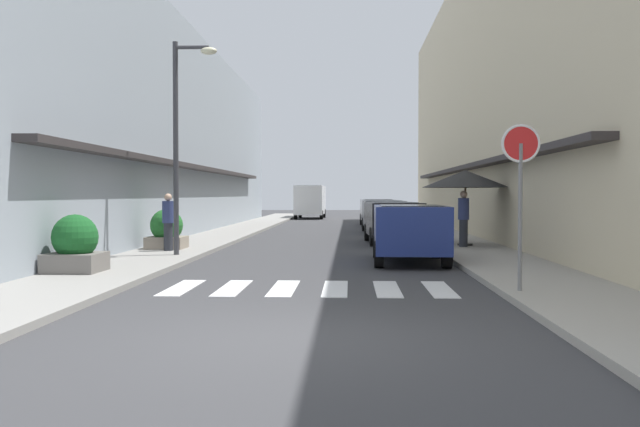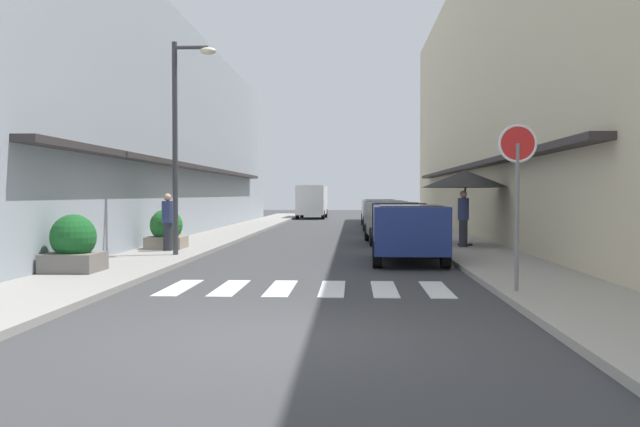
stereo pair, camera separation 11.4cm
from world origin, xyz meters
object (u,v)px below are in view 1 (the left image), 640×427
delivery_van (310,199)px  round_street_sign (521,163)px  parked_car_far (383,212)px  pedestrian_walking_near (464,217)px  planter_corner (75,246)px  pedestrian_walking_far (168,221)px  street_lamp (182,126)px  parked_car_near (409,227)px  parked_car_mid (393,218)px  parked_car_distant (377,209)px  planter_midblock (167,231)px  cafe_umbrella (465,179)px

delivery_van → round_street_sign: (5.70, -37.61, 0.85)m
parked_car_far → pedestrian_walking_near: pedestrian_walking_near is taller
planter_corner → pedestrian_walking_far: pedestrian_walking_far is taller
round_street_sign → street_lamp: bearing=138.3°
parked_car_near → parked_car_mid: bearing=90.0°
parked_car_near → round_street_sign: 6.11m
parked_car_mid → street_lamp: 8.93m
parked_car_near → parked_car_distant: bearing=90.0°
parked_car_mid → planter_midblock: bearing=-150.2°
parked_car_distant → delivery_van: bearing=110.9°
parked_car_near → planter_midblock: (-6.99, 2.80, -0.27)m
parked_car_far → pedestrian_walking_far: size_ratio=2.46×
parked_car_mid → delivery_van: delivery_van is taller
parked_car_distant → planter_corner: (-7.25, -23.76, -0.26)m
street_lamp → pedestrian_walking_far: street_lamp is taller
parked_car_far → delivery_van: bearing=103.4°
delivery_van → planter_midblock: (-2.63, -29.00, -0.75)m
pedestrian_walking_far → round_street_sign: bearing=-78.4°
parked_car_far → delivery_van: delivery_van is taller
parked_car_distant → street_lamp: street_lamp is taller
planter_midblock → pedestrian_walking_near: pedestrian_walking_near is taller
cafe_umbrella → planter_midblock: 9.41m
parked_car_far → cafe_umbrella: 9.45m
parked_car_distant → round_street_sign: bearing=-87.1°
round_street_sign → street_lamp: street_lamp is taller
street_lamp → parked_car_mid: bearing=45.5°
planter_midblock → parked_car_far: bearing=56.9°
delivery_van → round_street_sign: bearing=-81.4°
parked_car_distant → round_street_sign: (1.34, -26.19, 1.34)m
parked_car_mid → planter_midblock: parked_car_mid is taller
parked_car_distant → pedestrian_walking_near: bearing=-83.1°
parked_car_distant → round_street_sign: round_street_sign is taller
parked_car_near → planter_corner: (-7.25, -3.38, -0.26)m
parked_car_near → street_lamp: bearing=173.1°
cafe_umbrella → pedestrian_walking_far: size_ratio=1.67×
parked_car_mid → parked_car_distant: same height
parked_car_near → planter_midblock: parked_car_near is taller
street_lamp → parked_car_distant: bearing=73.1°
parked_car_near → planter_corner: bearing=-155.0°
street_lamp → planter_corner: street_lamp is taller
parked_car_mid → pedestrian_walking_far: 8.26m
planter_corner → pedestrian_walking_far: 5.42m
parked_car_near → pedestrian_walking_far: 7.02m
parked_car_distant → pedestrian_walking_far: bearing=-110.1°
round_street_sign → planter_corner: size_ratio=2.32×
delivery_van → round_street_sign: 38.05m
parked_car_mid → parked_car_far: same height
street_lamp → pedestrian_walking_near: (7.97, 3.12, -2.53)m
round_street_sign → planter_corner: (-8.59, 2.43, -1.60)m
parked_car_distant → planter_corner: size_ratio=3.41×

